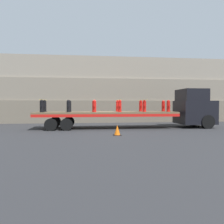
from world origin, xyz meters
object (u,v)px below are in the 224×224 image
object	(u,v)px
truck_cab	(195,108)
fire_hydrant_black_near_1	(68,106)
fire_hydrant_black_near_0	(42,106)
fire_hydrant_black_far_1	(70,106)
fire_hydrant_red_near_3	(120,106)
fire_hydrant_red_far_3	(118,106)
fire_hydrant_red_near_2	(94,106)
fire_hydrant_red_near_4	(144,106)
traffic_cone	(117,130)
fire_hydrant_red_far_2	(94,106)
fire_hydrant_red_near_5	(168,106)
fire_hydrant_red_far_4	(141,106)
flatbed_trailer	(98,115)
fire_hydrant_black_far_0	(45,106)
fire_hydrant_red_far_5	(163,106)

from	to	relation	value
truck_cab	fire_hydrant_black_near_1	xyz separation A→B (m)	(-9.83, -0.55, 0.20)
fire_hydrant_black_near_0	fire_hydrant_black_far_1	world-z (taller)	same
fire_hydrant_black_far_1	fire_hydrant_red_near_3	xyz separation A→B (m)	(3.71, -1.09, 0.00)
fire_hydrant_black_near_1	fire_hydrant_red_far_3	bearing A→B (deg)	16.43
fire_hydrant_red_near_2	fire_hydrant_red_near_4	world-z (taller)	same
truck_cab	traffic_cone	world-z (taller)	truck_cab
truck_cab	fire_hydrant_black_far_1	bearing A→B (deg)	176.81
fire_hydrant_black_near_0	fire_hydrant_red_near_3	bearing A→B (deg)	0.00
fire_hydrant_red_far_2	fire_hydrant_red_near_3	bearing A→B (deg)	-30.52
truck_cab	fire_hydrant_red_near_3	size ratio (longest dim) A/B	3.40
fire_hydrant_black_near_1	fire_hydrant_red_near_4	distance (m)	5.57
fire_hydrant_red_near_4	fire_hydrant_red_near_5	world-z (taller)	same
fire_hydrant_red_far_2	fire_hydrant_red_far_3	distance (m)	1.86
truck_cab	fire_hydrant_red_far_4	size ratio (longest dim) A/B	3.40
fire_hydrant_black_near_0	fire_hydrant_black_near_1	distance (m)	1.86
flatbed_trailer	fire_hydrant_black_far_0	world-z (taller)	fire_hydrant_black_far_0
fire_hydrant_black_far_1	fire_hydrant_red_far_4	size ratio (longest dim) A/B	1.00
flatbed_trailer	fire_hydrant_red_far_3	world-z (taller)	fire_hydrant_red_far_3
fire_hydrant_red_near_3	fire_hydrant_red_near_2	bearing A→B (deg)	180.00
fire_hydrant_red_near_2	fire_hydrant_red_far_5	bearing A→B (deg)	11.12
fire_hydrant_black_far_0	fire_hydrant_red_far_3	size ratio (longest dim) A/B	1.00
flatbed_trailer	fire_hydrant_black_near_0	distance (m)	4.08
fire_hydrant_black_far_0	fire_hydrant_red_far_5	world-z (taller)	same
flatbed_trailer	fire_hydrant_red_far_3	size ratio (longest dim) A/B	11.91
fire_hydrant_red_far_3	fire_hydrant_red_far_4	size ratio (longest dim) A/B	1.00
fire_hydrant_red_far_4	fire_hydrant_red_far_5	bearing A→B (deg)	0.00
fire_hydrant_red_far_2	fire_hydrant_black_near_0	bearing A→B (deg)	-163.57
fire_hydrant_red_near_2	traffic_cone	bearing A→B (deg)	-69.74
truck_cab	fire_hydrant_red_far_2	distance (m)	7.99
fire_hydrant_red_far_2	fire_hydrant_red_far_5	xyz separation A→B (m)	(5.57, 0.00, 0.00)
fire_hydrant_black_near_1	fire_hydrant_red_far_5	world-z (taller)	same
fire_hydrant_black_near_1	traffic_cone	xyz separation A→B (m)	(3.07, -3.28, -1.39)
fire_hydrant_red_near_2	fire_hydrant_red_far_3	world-z (taller)	same
fire_hydrant_red_near_5	fire_hydrant_black_near_0	bearing A→B (deg)	180.00
fire_hydrant_black_near_1	fire_hydrant_red_far_2	size ratio (longest dim) A/B	1.00
fire_hydrant_red_far_3	fire_hydrant_red_near_4	size ratio (longest dim) A/B	1.00
truck_cab	fire_hydrant_red_near_2	distance (m)	7.99
flatbed_trailer	fire_hydrant_red_near_5	size ratio (longest dim) A/B	11.91
fire_hydrant_red_near_4	flatbed_trailer	bearing A→B (deg)	170.94
fire_hydrant_red_far_3	traffic_cone	xyz separation A→B (m)	(-0.65, -4.37, -1.39)
fire_hydrant_red_far_2	fire_hydrant_red_far_3	bearing A→B (deg)	0.00
fire_hydrant_black_near_1	flatbed_trailer	bearing A→B (deg)	14.36
fire_hydrant_black_far_1	fire_hydrant_black_far_0	bearing A→B (deg)	180.00
fire_hydrant_red_near_2	fire_hydrant_red_far_2	world-z (taller)	same
fire_hydrant_red_far_5	fire_hydrant_black_near_1	bearing A→B (deg)	-171.62
fire_hydrant_red_far_3	fire_hydrant_red_near_5	bearing A→B (deg)	-16.43
fire_hydrant_black_far_1	traffic_cone	world-z (taller)	fire_hydrant_black_far_1
truck_cab	fire_hydrant_red_far_3	distance (m)	6.15
fire_hydrant_red_near_5	fire_hydrant_red_near_4	bearing A→B (deg)	180.00
fire_hydrant_black_far_1	fire_hydrant_red_far_2	xyz separation A→B (m)	(1.86, 0.00, 0.00)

